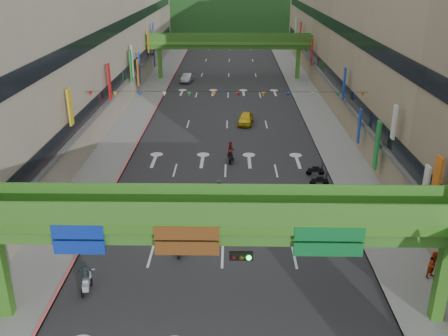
{
  "coord_description": "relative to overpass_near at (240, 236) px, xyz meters",
  "views": [
    {
      "loc": [
        0.53,
        -14.97,
        16.87
      ],
      "look_at": [
        0.0,
        18.0,
        3.5
      ],
      "focal_mm": 40.0,
      "sensor_mm": 36.0,
      "label": 1
    }
  ],
  "objects": [
    {
      "name": "parked_scooter_row",
      "position": [
        6.87,
        15.27,
        -4.68
      ],
      "size": [
        1.6,
        9.35,
        1.08
      ],
      "color": "black",
      "rests_on": "ground"
    },
    {
      "name": "pedestrian_blue",
      "position": [
        11.27,
        11.01,
        -4.45
      ],
      "size": [
        0.84,
        0.72,
        1.51
      ],
      "primitive_type": "imported",
      "rotation": [
        0.0,
        0.0,
        2.68
      ],
      "color": "#2E4559",
      "rests_on": "ground"
    },
    {
      "name": "road_slab",
      "position": [
        -0.93,
        44.62,
        -5.2
      ],
      "size": [
        18.0,
        140.0,
        0.02
      ],
      "primitive_type": "cube",
      "color": "#28282B",
      "rests_on": "ground"
    },
    {
      "name": "scooter_rider_near",
      "position": [
        -3.6,
        6.74,
        -4.24
      ],
      "size": [
        0.66,
        1.6,
        2.06
      ],
      "color": "black",
      "rests_on": "ground"
    },
    {
      "name": "scooter_rider_mid",
      "position": [
        -0.47,
        22.68,
        -4.15
      ],
      "size": [
        0.92,
        1.59,
        2.04
      ],
      "color": "black",
      "rests_on": "ground"
    },
    {
      "name": "curb_right",
      "position": [
        8.17,
        44.62,
        -5.12
      ],
      "size": [
        0.2,
        140.0,
        0.18
      ],
      "primitive_type": "cube",
      "color": "gray",
      "rests_on": "ground"
    },
    {
      "name": "hill_left",
      "position": [
        -15.93,
        154.62,
        -5.21
      ],
      "size": [
        168.0,
        140.0,
        112.0
      ],
      "primitive_type": "ellipsoid",
      "color": "#1C4419",
      "rests_on": "ground"
    },
    {
      "name": "sidewalk_right",
      "position": [
        10.07,
        44.62,
        -5.13
      ],
      "size": [
        4.0,
        140.0,
        0.15
      ],
      "primitive_type": "cube",
      "color": "gray",
      "rests_on": "ground"
    },
    {
      "name": "sidewalk_left",
      "position": [
        -11.93,
        44.62,
        -5.13
      ],
      "size": [
        4.0,
        140.0,
        0.15
      ],
      "primitive_type": "cube",
      "color": "gray",
      "rests_on": "ground"
    },
    {
      "name": "overpass_near",
      "position": [
        0.0,
        0.0,
        0.0
      ],
      "size": [
        28.0,
        12.27,
        7.1
      ],
      "color": "#4C9E2D",
      "rests_on": "ground"
    },
    {
      "name": "curb_left",
      "position": [
        -10.03,
        44.62,
        -5.12
      ],
      "size": [
        0.2,
        140.0,
        0.18
      ],
      "primitive_type": "cube",
      "color": "#CC5959",
      "rests_on": "ground"
    },
    {
      "name": "hill_right",
      "position": [
        24.07,
        174.62,
        -5.21
      ],
      "size": [
        208.0,
        176.0,
        128.0
      ],
      "primitive_type": "ellipsoid",
      "color": "#1C4419",
      "rests_on": "ground"
    },
    {
      "name": "car_silver",
      "position": [
        -7.39,
        57.17,
        -4.53
      ],
      "size": [
        1.89,
        4.22,
        1.35
      ],
      "primitive_type": "imported",
      "rotation": [
        0.0,
        0.0,
        -0.12
      ],
      "color": "#96989D",
      "rests_on": "ground"
    },
    {
      "name": "scooter_rider_far",
      "position": [
        -1.34,
        13.78,
        -4.18
      ],
      "size": [
        0.86,
        1.6,
        2.04
      ],
      "color": "maroon",
      "rests_on": "ground"
    },
    {
      "name": "overpass_far",
      "position": [
        -0.93,
        59.62,
        0.2
      ],
      "size": [
        28.0,
        2.2,
        7.1
      ],
      "color": "#4C9E2D",
      "rests_on": "ground"
    },
    {
      "name": "pedestrian_red",
      "position": [
        11.27,
        4.22,
        -4.37
      ],
      "size": [
        1.01,
        0.94,
        1.67
      ],
      "primitive_type": "imported",
      "rotation": [
        0.0,
        0.0,
        0.49
      ],
      "color": "#B02E0D",
      "rests_on": "ground"
    },
    {
      "name": "building_row_left",
      "position": [
        -19.86,
        44.62,
        4.25
      ],
      "size": [
        12.8,
        95.0,
        19.0
      ],
      "color": "#9E937F",
      "rests_on": "ground"
    },
    {
      "name": "building_row_right",
      "position": [
        18.0,
        44.62,
        4.25
      ],
      "size": [
        12.8,
        95.0,
        19.0
      ],
      "color": "gray",
      "rests_on": "ground"
    },
    {
      "name": "pedestrian_dark",
      "position": [
        11.27,
        11.65,
        -4.29
      ],
      "size": [
        1.15,
        0.92,
        1.82
      ],
      "primitive_type": "imported",
      "rotation": [
        0.0,
        0.0,
        -0.53
      ],
      "color": "black",
      "rests_on": "ground"
    },
    {
      "name": "car_yellow",
      "position": [
        1.2,
        34.8,
        -4.55
      ],
      "size": [
        2.03,
        4.04,
        1.32
      ],
      "primitive_type": "imported",
      "rotation": [
        0.0,
        0.0,
        -0.13
      ],
      "color": "gold",
      "rests_on": "ground"
    },
    {
      "name": "bunting_string",
      "position": [
        -0.93,
        24.62,
        0.75
      ],
      "size": [
        26.0,
        0.36,
        0.47
      ],
      "color": "black",
      "rests_on": "ground"
    },
    {
      "name": "scooter_rider_left",
      "position": [
        -8.43,
        2.77,
        -4.27
      ],
      "size": [
        0.96,
        1.59,
        1.9
      ],
      "color": "#94969D",
      "rests_on": "ground"
    }
  ]
}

